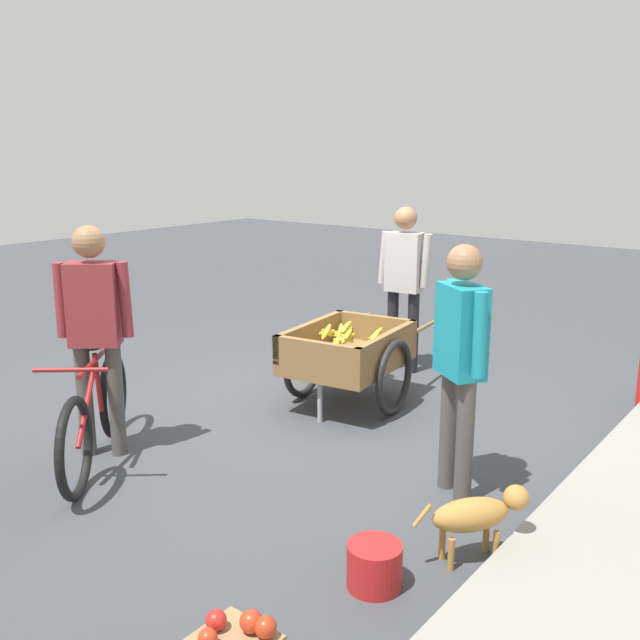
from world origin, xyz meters
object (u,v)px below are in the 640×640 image
(bicycle, at_px, (96,416))
(dog, at_px, (477,514))
(vendor_person, at_px, (404,274))
(plastic_bucket, at_px, (374,566))
(bystander_person, at_px, (460,349))
(fruit_cart, at_px, (348,356))
(cyclist_person, at_px, (95,320))

(bicycle, relative_size, dog, 2.32)
(vendor_person, relative_size, plastic_bucket, 5.74)
(bystander_person, bearing_deg, fruit_cart, -121.69)
(plastic_bucket, distance_m, bystander_person, 1.44)
(fruit_cart, bearing_deg, plastic_bucket, 38.44)
(vendor_person, height_order, bystander_person, vendor_person)
(vendor_person, distance_m, plastic_bucket, 3.77)
(dog, height_order, bystander_person, bystander_person)
(vendor_person, distance_m, cyclist_person, 3.13)
(dog, height_order, plastic_bucket, dog)
(fruit_cart, relative_size, bystander_person, 1.07)
(cyclist_person, bearing_deg, vendor_person, 167.87)
(vendor_person, bearing_deg, bicycle, -10.00)
(plastic_bucket, bearing_deg, fruit_cart, -141.56)
(plastic_bucket, height_order, bystander_person, bystander_person)
(bicycle, relative_size, bystander_person, 0.81)
(dog, distance_m, plastic_bucket, 0.64)
(cyclist_person, xyz_separation_m, bystander_person, (-1.00, 2.30, -0.03))
(vendor_person, height_order, bicycle, vendor_person)
(fruit_cart, xyz_separation_m, dog, (1.54, 1.95, -0.17))
(fruit_cart, relative_size, bicycle, 1.32)
(fruit_cart, height_order, bystander_person, bystander_person)
(fruit_cart, xyz_separation_m, bystander_person, (0.93, 1.50, 0.53))
(fruit_cart, height_order, bicycle, bicycle)
(fruit_cart, distance_m, dog, 2.48)
(vendor_person, height_order, plastic_bucket, vendor_person)
(dog, bearing_deg, bystander_person, -143.94)
(vendor_person, distance_m, dog, 3.46)
(bicycle, distance_m, bystander_person, 2.55)
(vendor_person, height_order, dog, vendor_person)
(vendor_person, bearing_deg, dog, 38.07)
(fruit_cart, bearing_deg, bystander_person, 58.31)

